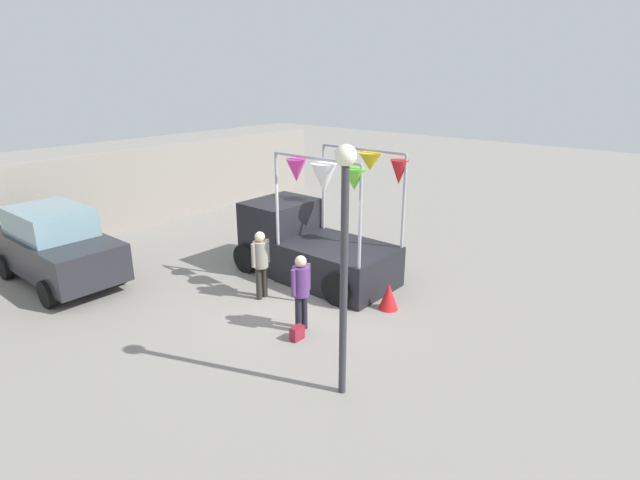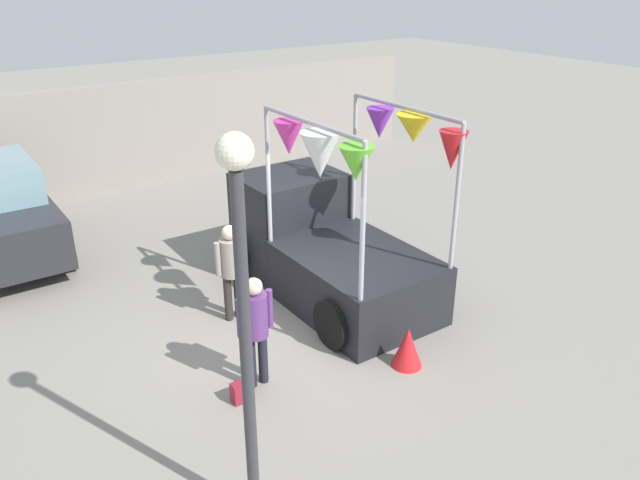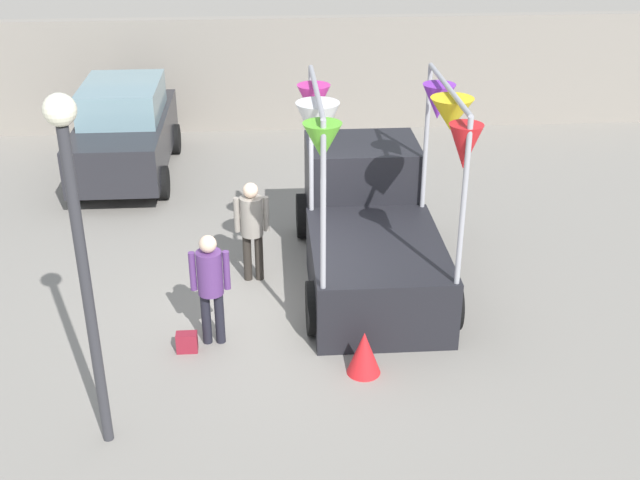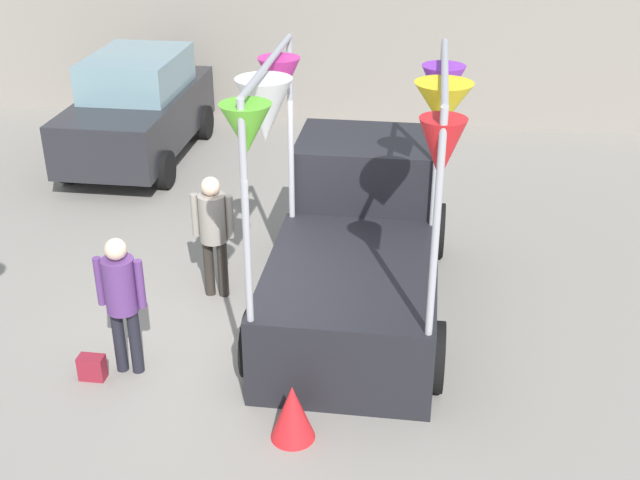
# 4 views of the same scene
# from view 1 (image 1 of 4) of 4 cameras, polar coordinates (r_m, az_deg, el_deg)

# --- Properties ---
(ground_plane) EXTENTS (60.00, 60.00, 0.00)m
(ground_plane) POSITION_cam_1_polar(r_m,az_deg,el_deg) (11.59, -1.77, -6.95)
(ground_plane) COLOR gray
(vendor_truck) EXTENTS (2.47, 4.09, 3.27)m
(vendor_truck) POSITION_cam_1_polar(r_m,az_deg,el_deg) (12.75, -1.33, -0.11)
(vendor_truck) COLOR black
(vendor_truck) RESTS_ON ground
(parked_car) EXTENTS (1.88, 4.00, 1.88)m
(parked_car) POSITION_cam_1_polar(r_m,az_deg,el_deg) (13.92, -27.94, -0.56)
(parked_car) COLOR #26262B
(parked_car) RESTS_ON ground
(person_customer) EXTENTS (0.53, 0.34, 1.61)m
(person_customer) POSITION_cam_1_polar(r_m,az_deg,el_deg) (9.95, -2.19, -5.28)
(person_customer) COLOR black
(person_customer) RESTS_ON ground
(person_vendor) EXTENTS (0.53, 0.34, 1.62)m
(person_vendor) POSITION_cam_1_polar(r_m,az_deg,el_deg) (11.43, -6.80, -2.13)
(person_vendor) COLOR #2D2823
(person_vendor) RESTS_ON ground
(handbag) EXTENTS (0.28, 0.16, 0.28)m
(handbag) POSITION_cam_1_polar(r_m,az_deg,el_deg) (9.97, -2.64, -10.58)
(handbag) COLOR maroon
(handbag) RESTS_ON ground
(street_lamp) EXTENTS (0.32, 0.32, 4.06)m
(street_lamp) POSITION_cam_1_polar(r_m,az_deg,el_deg) (7.40, 2.81, -0.05)
(street_lamp) COLOR #333338
(street_lamp) RESTS_ON ground
(brick_boundary_wall) EXTENTS (18.00, 0.36, 2.60)m
(brick_boundary_wall) POSITION_cam_1_polar(r_m,az_deg,el_deg) (17.49, -22.42, 5.02)
(brick_boundary_wall) COLOR gray
(brick_boundary_wall) RESTS_ON ground
(folded_kite_bundle_crimson) EXTENTS (0.54, 0.54, 0.60)m
(folded_kite_bundle_crimson) POSITION_cam_1_polar(r_m,az_deg,el_deg) (11.19, 7.86, -6.39)
(folded_kite_bundle_crimson) COLOR red
(folded_kite_bundle_crimson) RESTS_ON ground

